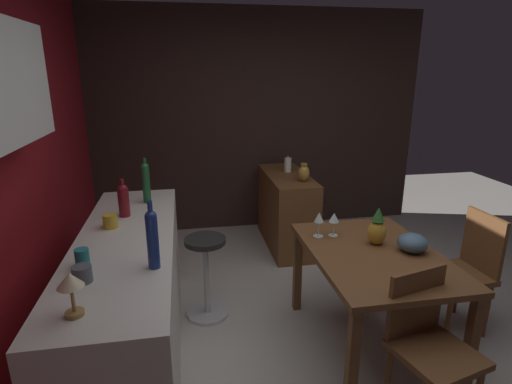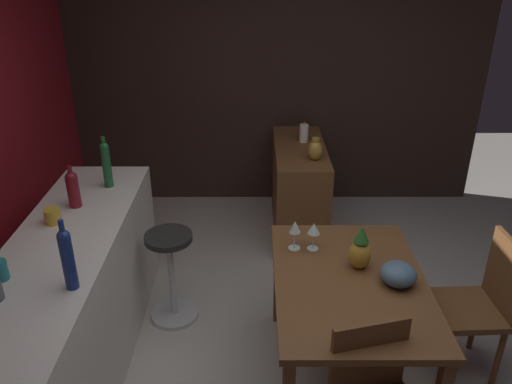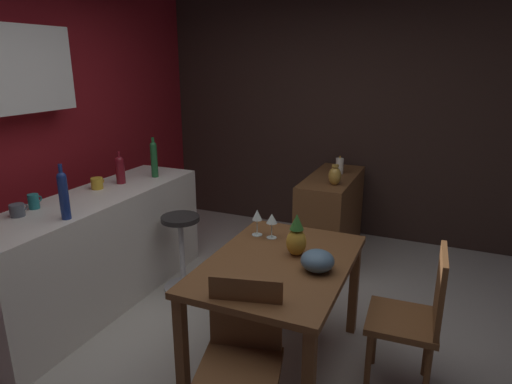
% 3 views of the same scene
% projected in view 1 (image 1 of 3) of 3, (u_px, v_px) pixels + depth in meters
% --- Properties ---
extents(ground_plane, '(9.00, 9.00, 0.00)m').
position_uv_depth(ground_plane, '(336.00, 350.00, 2.89)').
color(ground_plane, '#B7B2A8').
extents(wall_side_right, '(0.10, 4.40, 2.60)m').
position_uv_depth(wall_side_right, '(241.00, 123.00, 4.87)').
color(wall_side_right, '#33231E').
rests_on(wall_side_right, ground_plane).
extents(dining_table, '(1.21, 0.84, 0.74)m').
position_uv_depth(dining_table, '(373.00, 265.00, 2.75)').
color(dining_table, brown).
rests_on(dining_table, ground_plane).
extents(kitchen_counter, '(2.10, 0.60, 0.90)m').
position_uv_depth(kitchen_counter, '(131.00, 301.00, 2.68)').
color(kitchen_counter, silver).
rests_on(kitchen_counter, ground_plane).
extents(sideboard_cabinet, '(1.10, 0.44, 0.82)m').
position_uv_depth(sideboard_cabinet, '(286.00, 210.00, 4.52)').
color(sideboard_cabinet, brown).
rests_on(sideboard_cabinet, ground_plane).
extents(chair_near_window, '(0.48, 0.48, 0.87)m').
position_uv_depth(chair_near_window, '(428.00, 342.00, 2.22)').
color(chair_near_window, brown).
rests_on(chair_near_window, ground_plane).
extents(chair_by_doorway, '(0.42, 0.42, 0.91)m').
position_uv_depth(chair_by_doorway, '(466.00, 267.00, 3.03)').
color(chair_by_doorway, brown).
rests_on(chair_by_doorway, ground_plane).
extents(bar_stool, '(0.34, 0.34, 0.67)m').
position_uv_depth(bar_stool, '(206.00, 275.00, 3.21)').
color(bar_stool, '#262323').
rests_on(bar_stool, ground_plane).
extents(wine_glass_left, '(0.07, 0.07, 0.19)m').
position_uv_depth(wine_glass_left, '(319.00, 218.00, 2.94)').
color(wine_glass_left, silver).
rests_on(wine_glass_left, dining_table).
extents(wine_glass_right, '(0.08, 0.08, 0.18)m').
position_uv_depth(wine_glass_right, '(334.00, 218.00, 2.95)').
color(wine_glass_right, silver).
rests_on(wine_glass_right, dining_table).
extents(pineapple_centerpiece, '(0.13, 0.13, 0.27)m').
position_uv_depth(pineapple_centerpiece, '(377.00, 229.00, 2.82)').
color(pineapple_centerpiece, gold).
rests_on(pineapple_centerpiece, dining_table).
extents(fruit_bowl, '(0.20, 0.20, 0.13)m').
position_uv_depth(fruit_bowl, '(413.00, 243.00, 2.72)').
color(fruit_bowl, slate).
rests_on(fruit_bowl, dining_table).
extents(wine_bottle_green, '(0.06, 0.06, 0.36)m').
position_uv_depth(wine_bottle_green, '(146.00, 181.00, 3.18)').
color(wine_bottle_green, '#1E592D').
rests_on(wine_bottle_green, kitchen_counter).
extents(wine_bottle_cobalt, '(0.06, 0.06, 0.37)m').
position_uv_depth(wine_bottle_cobalt, '(152.00, 237.00, 2.12)').
color(wine_bottle_cobalt, navy).
rests_on(wine_bottle_cobalt, kitchen_counter).
extents(wine_bottle_ruby, '(0.08, 0.08, 0.28)m').
position_uv_depth(wine_bottle_ruby, '(123.00, 199.00, 2.89)').
color(wine_bottle_ruby, maroon).
rests_on(wine_bottle_ruby, kitchen_counter).
extents(cup_teal, '(0.11, 0.07, 0.11)m').
position_uv_depth(cup_teal, '(82.00, 258.00, 2.16)').
color(cup_teal, teal).
rests_on(cup_teal, kitchen_counter).
extents(cup_mustard, '(0.13, 0.09, 0.09)m').
position_uv_depth(cup_mustard, '(110.00, 221.00, 2.70)').
color(cup_mustard, gold).
rests_on(cup_mustard, kitchen_counter).
extents(cup_slate, '(0.13, 0.10, 0.08)m').
position_uv_depth(cup_slate, '(82.00, 274.00, 2.01)').
color(cup_slate, '#515660').
rests_on(cup_slate, kitchen_counter).
extents(counter_lamp, '(0.11, 0.11, 0.20)m').
position_uv_depth(counter_lamp, '(71.00, 285.00, 1.71)').
color(counter_lamp, '#A58447').
rests_on(counter_lamp, kitchen_counter).
extents(pillar_candle_tall, '(0.08, 0.08, 0.18)m').
position_uv_depth(pillar_candle_tall, '(288.00, 165.00, 4.51)').
color(pillar_candle_tall, white).
rests_on(pillar_candle_tall, sideboard_cabinet).
extents(vase_brass, '(0.12, 0.12, 0.19)m').
position_uv_depth(vase_brass, '(304.00, 173.00, 4.11)').
color(vase_brass, '#B78C38').
rests_on(vase_brass, sideboard_cabinet).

